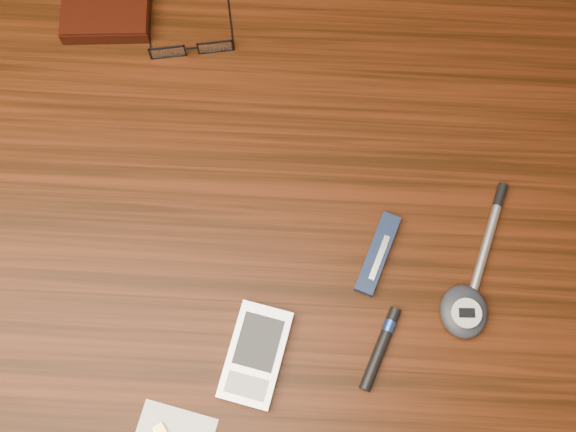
# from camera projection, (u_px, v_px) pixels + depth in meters

# --- Properties ---
(ground) EXTENTS (3.80, 3.80, 0.00)m
(ground) POSITION_uv_depth(u_px,v_px,m) (273.00, 327.00, 1.54)
(ground) COLOR #472814
(ground) RESTS_ON ground
(desk) EXTENTS (1.00, 0.70, 0.75)m
(desk) POSITION_uv_depth(u_px,v_px,m) (263.00, 251.00, 0.92)
(desk) COLOR #331408
(desk) RESTS_ON ground
(wallet_and_card) EXTENTS (0.11, 0.14, 0.02)m
(wallet_and_card) POSITION_uv_depth(u_px,v_px,m) (107.00, 7.00, 0.89)
(wallet_and_card) COLOR black
(wallet_and_card) RESTS_ON desk
(eyeglasses) EXTENTS (0.12, 0.12, 0.02)m
(eyeglasses) POSITION_uv_depth(u_px,v_px,m) (191.00, 45.00, 0.88)
(eyeglasses) COLOR black
(eyeglasses) RESTS_ON desk
(pda_phone) EXTENTS (0.08, 0.12, 0.02)m
(pda_phone) POSITION_uv_depth(u_px,v_px,m) (255.00, 355.00, 0.77)
(pda_phone) COLOR #B7B7BC
(pda_phone) RESTS_ON desk
(pedometer) EXTENTS (0.05, 0.06, 0.02)m
(pedometer) POSITION_uv_depth(u_px,v_px,m) (464.00, 312.00, 0.78)
(pedometer) COLOR #1F212B
(pedometer) RESTS_ON desk
(pocket_knife) EXTENTS (0.05, 0.10, 0.01)m
(pocket_knife) POSITION_uv_depth(u_px,v_px,m) (378.00, 254.00, 0.80)
(pocket_knife) COLOR #111E3B
(pocket_knife) RESTS_ON desk
(silver_pen) EXTENTS (0.05, 0.13, 0.01)m
(silver_pen) POSITION_uv_depth(u_px,v_px,m) (491.00, 228.00, 0.81)
(silver_pen) COLOR #AEAFB3
(silver_pen) RESTS_ON desk
(black_blue_pen) EXTENTS (0.04, 0.09, 0.01)m
(black_blue_pen) POSITION_uv_depth(u_px,v_px,m) (381.00, 346.00, 0.77)
(black_blue_pen) COLOR black
(black_blue_pen) RESTS_ON desk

